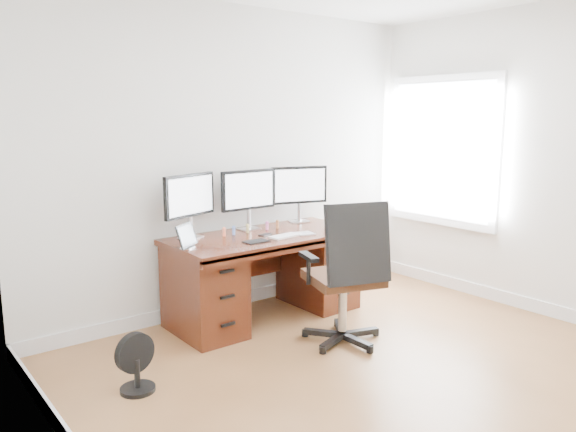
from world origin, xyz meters
TOP-DOWN VIEW (x-y plane):
  - ground at (0.00, 0.00)m, footprint 4.50×4.50m
  - back_wall at (0.00, 2.25)m, footprint 4.00×0.10m
  - desk at (0.00, 1.83)m, footprint 1.70×0.80m
  - office_chair at (0.15, 0.97)m, footprint 0.75×0.75m
  - floor_fan at (-1.44, 1.22)m, footprint 0.27×0.23m
  - monitor_left at (-0.58, 2.07)m, footprint 0.53×0.21m
  - monitor_center at (0.00, 2.07)m, footprint 0.55×0.14m
  - monitor_right at (0.58, 2.07)m, footprint 0.54×0.19m
  - tablet_left at (-0.78, 1.75)m, footprint 0.24×0.19m
  - tablet_right at (0.77, 1.75)m, footprint 0.24×0.17m
  - keyboard at (0.05, 1.61)m, footprint 0.29×0.15m
  - trackpad at (0.26, 1.60)m, footprint 0.17×0.17m
  - drawing_tablet at (-0.24, 1.60)m, footprint 0.20×0.13m
  - phone at (-0.03, 1.78)m, footprint 0.14×0.10m
  - figurine_orange at (-0.33, 1.95)m, footprint 0.03×0.03m
  - figurine_blue at (-0.24, 1.95)m, footprint 0.03×0.03m
  - figurine_yellow at (-0.09, 1.95)m, footprint 0.03×0.03m
  - figurine_pink at (0.11, 1.95)m, footprint 0.03×0.03m
  - figurine_brown at (0.23, 1.95)m, footprint 0.03×0.03m

SIDE VIEW (x-z plane):
  - ground at x=0.00m, z-range 0.00..0.00m
  - floor_fan at x=-1.44m, z-range -0.01..0.38m
  - office_chair at x=0.15m, z-range -0.19..0.94m
  - desk at x=0.00m, z-range 0.03..0.78m
  - trackpad at x=0.26m, z-range 0.75..0.76m
  - drawing_tablet at x=-0.24m, z-range 0.75..0.76m
  - phone at x=-0.03m, z-range 0.75..0.76m
  - keyboard at x=0.05m, z-range 0.75..0.76m
  - figurine_orange at x=-0.33m, z-range 0.75..0.83m
  - figurine_blue at x=-0.24m, z-range 0.75..0.83m
  - figurine_yellow at x=-0.09m, z-range 0.75..0.83m
  - figurine_pink at x=0.11m, z-range 0.75..0.83m
  - figurine_brown at x=0.23m, z-range 0.75..0.83m
  - tablet_left at x=-0.78m, z-range 0.74..0.93m
  - tablet_right at x=0.77m, z-range 0.74..0.93m
  - monitor_left at x=-0.58m, z-range 0.82..1.35m
  - monitor_center at x=0.00m, z-range 0.82..1.35m
  - monitor_right at x=0.58m, z-range 0.82..1.35m
  - back_wall at x=0.00m, z-range 0.00..2.70m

